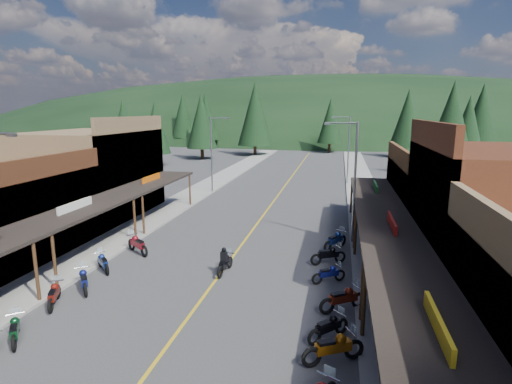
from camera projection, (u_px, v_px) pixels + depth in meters
The scene contains 37 objects.
ground at pixel (212, 285), 20.21m from camera, with size 220.00×220.00×0.00m, color #38383A.
centerline at pixel (275, 200), 39.38m from camera, with size 0.15×90.00×0.01m, color gold.
sidewalk_west at pixel (191, 195), 41.11m from camera, with size 3.40×94.00×0.15m, color gray.
sidewalk_east at pixel (366, 203), 37.62m from camera, with size 3.40×94.00×0.15m, color gray.
shop_west_2 at pixel (2, 214), 24.08m from camera, with size 10.90×9.00×6.20m.
shop_west_3 at pixel (94, 174), 33.09m from camera, with size 10.90×10.20×8.20m.
shop_east_2 at pixel (508, 225), 18.37m from camera, with size 10.90×9.00×8.20m.
shop_east_3 at pixel (450, 200), 27.78m from camera, with size 10.90×10.20×6.20m.
streetlight_1 at pixel (213, 151), 41.79m from camera, with size 2.16×0.18×8.00m.
streetlight_2 at pixel (353, 177), 25.58m from camera, with size 2.16×0.18×8.00m.
streetlight_3 at pixel (347, 147), 46.67m from camera, with size 2.16×0.18×8.00m.
ridge_hill at pixel (323, 133), 149.63m from camera, with size 310.00×140.00×60.00m, color black.
pine_0 at pixel (124, 120), 86.33m from camera, with size 5.04×5.04×11.00m.
pine_1 at pixel (206, 116), 90.65m from camera, with size 5.88×5.88×12.50m.
pine_2 at pixel (255, 114), 76.19m from camera, with size 6.72×6.72×14.00m.
pine_3 at pixel (330, 121), 81.37m from camera, with size 5.04×5.04×11.00m.
pine_4 at pixel (407, 118), 72.66m from camera, with size 5.88×5.88×12.50m.
pine_5 at pixel (481, 113), 80.81m from camera, with size 6.72×6.72×14.00m.
pine_7 at pixel (183, 116), 98.00m from camera, with size 5.88×5.88×12.50m.
pine_8 at pixel (155, 128), 61.75m from camera, with size 4.48×4.48×10.00m.
pine_9 at pixel (468, 126), 57.26m from camera, with size 4.93×4.93×10.80m.
pine_10 at pixel (201, 121), 70.37m from camera, with size 5.38×5.38×11.60m.
pine_11 at pixel (451, 122), 51.18m from camera, with size 5.82×5.82×12.40m.
bike_west_5 at pixel (15, 329), 15.17m from camera, with size 0.64×1.91×1.09m, color #0B381A, non-canonical shape.
bike_west_6 at pixel (54, 294), 18.02m from camera, with size 0.67×2.01×1.15m, color maroon, non-canonical shape.
bike_west_7 at pixel (84, 279), 19.47m from camera, with size 0.71×2.12×1.21m, color navy, non-canonical shape.
bike_west_8 at pixel (103, 262), 21.85m from camera, with size 0.65×1.96×1.12m, color navy, non-canonical shape.
bike_west_9 at pixel (138, 243), 24.51m from camera, with size 0.77×2.30×1.31m, color maroon, non-canonical shape.
bike_east_5 at pixel (333, 346), 13.86m from camera, with size 0.77×2.30×1.32m, color #9A510B, non-canonical shape.
bike_east_6 at pixel (328, 326), 15.32m from camera, with size 0.67×2.00×1.14m, color black, non-canonical shape.
bike_east_7 at pixel (343, 297), 17.48m from camera, with size 0.76×2.27×1.30m, color maroon, non-canonical shape.
bike_east_8 at pixel (329, 273), 20.38m from camera, with size 0.62×1.86×1.06m, color navy, non-canonical shape.
bike_east_9 at pixel (328, 254), 22.85m from camera, with size 0.71×2.12×1.21m, color black, non-canonical shape.
bike_east_10 at pixel (335, 239), 25.29m from camera, with size 0.77×2.30×1.31m, color navy, non-canonical shape.
rider_on_bike at pixel (225, 262), 21.58m from camera, with size 0.86×2.08×1.55m.
pedestrian_east_a at pixel (412, 339), 13.79m from camera, with size 0.59×0.39×1.62m, color black.
pedestrian_east_b at pixel (364, 216), 29.70m from camera, with size 0.80×0.46×1.65m, color brown.
Camera 1 is at (6.03, -17.98, 8.72)m, focal length 28.00 mm.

